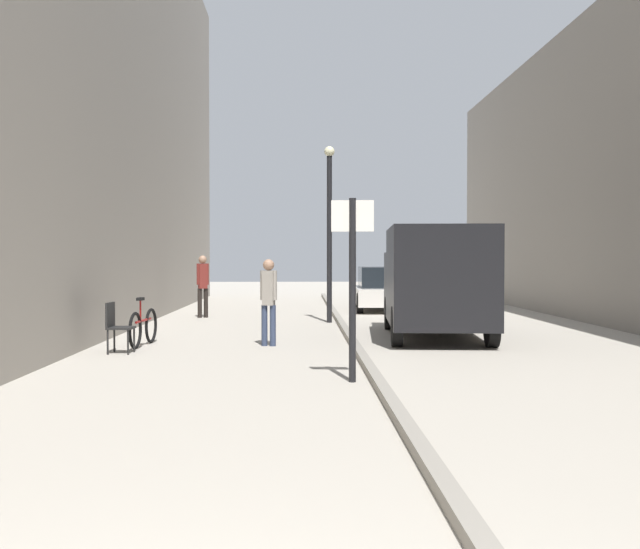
# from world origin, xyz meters

# --- Properties ---
(ground_plane) EXTENTS (80.00, 80.00, 0.00)m
(ground_plane) POSITION_xyz_m (0.00, 12.00, 0.00)
(ground_plane) COLOR #A8A093
(building_facade_left) EXTENTS (2.07, 40.00, 12.66)m
(building_facade_left) POSITION_xyz_m (-4.64, 12.00, 6.33)
(building_facade_left) COLOR gray
(building_facade_left) RESTS_ON ground_plane
(kerb_strip) EXTENTS (0.16, 40.00, 0.12)m
(kerb_strip) POSITION_xyz_m (1.58, 12.00, 0.06)
(kerb_strip) COLOR gray
(kerb_strip) RESTS_ON ground_plane
(pedestrian_main_foreground) EXTENTS (0.35, 0.27, 1.82)m
(pedestrian_main_foreground) POSITION_xyz_m (-2.33, 19.69, 1.05)
(pedestrian_main_foreground) COLOR black
(pedestrian_main_foreground) RESTS_ON ground_plane
(pedestrian_mid_block) EXTENTS (0.34, 0.24, 1.73)m
(pedestrian_mid_block) POSITION_xyz_m (-0.11, 12.61, 1.00)
(pedestrian_mid_block) COLOR #2D3851
(pedestrian_mid_block) RESTS_ON ground_plane
(delivery_van) EXTENTS (2.44, 5.29, 2.40)m
(delivery_van) POSITION_xyz_m (3.49, 14.08, 1.29)
(delivery_van) COLOR black
(delivery_van) RESTS_ON ground_plane
(parked_car) EXTENTS (1.94, 4.25, 1.45)m
(parked_car) POSITION_xyz_m (3.27, 22.66, 0.71)
(parked_car) COLOR silver
(parked_car) RESTS_ON ground_plane
(street_sign_post) EXTENTS (0.60, 0.10, 2.60)m
(street_sign_post) POSITION_xyz_m (1.25, 8.25, 1.55)
(street_sign_post) COLOR black
(street_sign_post) RESTS_ON ground_plane
(lamp_post) EXTENTS (0.28, 0.28, 4.76)m
(lamp_post) POSITION_xyz_m (1.31, 17.93, 2.72)
(lamp_post) COLOR black
(lamp_post) RESTS_ON ground_plane
(bicycle_leaning) EXTENTS (0.22, 1.77, 0.98)m
(bicycle_leaning) POSITION_xyz_m (-2.60, 12.65, 0.38)
(bicycle_leaning) COLOR black
(bicycle_leaning) RESTS_ON ground_plane
(cafe_chair_near_window) EXTENTS (0.47, 0.47, 0.94)m
(cafe_chair_near_window) POSITION_xyz_m (-2.86, 11.52, 0.55)
(cafe_chair_near_window) COLOR black
(cafe_chair_near_window) RESTS_ON ground_plane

